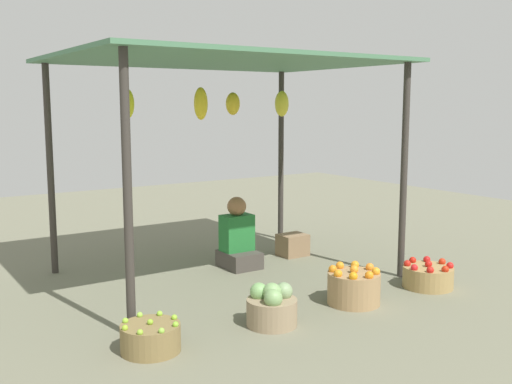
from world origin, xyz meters
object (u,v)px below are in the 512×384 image
object	(u,v)px
basket_red_tomatoes	(428,276)
wooden_crate_near_vendor	(293,245)
basket_oranges	(354,287)
basket_limes	(151,337)
basket_cabbages	(272,307)
vendor_person	(238,240)

from	to	relation	value
basket_red_tomatoes	wooden_crate_near_vendor	world-z (taller)	basket_red_tomatoes
basket_oranges	basket_red_tomatoes	size ratio (longest dim) A/B	0.97
basket_oranges	wooden_crate_near_vendor	xyz separation A→B (m)	(0.60, 1.70, -0.02)
basket_limes	basket_cabbages	xyz separation A→B (m)	(1.03, -0.06, 0.05)
vendor_person	basket_red_tomatoes	distance (m)	2.04
basket_limes	basket_cabbages	size ratio (longest dim) A/B	1.06
vendor_person	basket_red_tomatoes	world-z (taller)	vendor_person
basket_cabbages	basket_red_tomatoes	xyz separation A→B (m)	(1.87, -0.00, -0.04)
basket_limes	basket_cabbages	bearing A→B (deg)	-3.36
vendor_person	basket_cabbages	bearing A→B (deg)	-113.19
basket_oranges	basket_red_tomatoes	distance (m)	0.95
basket_oranges	vendor_person	bearing A→B (deg)	97.28
basket_cabbages	wooden_crate_near_vendor	xyz separation A→B (m)	(1.52, 1.74, -0.02)
basket_limes	basket_oranges	world-z (taller)	basket_oranges
basket_cabbages	basket_red_tomatoes	bearing A→B (deg)	-0.09
basket_oranges	wooden_crate_near_vendor	distance (m)	1.81
basket_red_tomatoes	wooden_crate_near_vendor	bearing A→B (deg)	101.27
basket_limes	basket_red_tomatoes	world-z (taller)	basket_red_tomatoes
basket_oranges	wooden_crate_near_vendor	world-z (taller)	basket_oranges
basket_limes	wooden_crate_near_vendor	world-z (taller)	wooden_crate_near_vendor
wooden_crate_near_vendor	vendor_person	bearing A→B (deg)	-175.13
wooden_crate_near_vendor	basket_oranges	bearing A→B (deg)	-109.35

